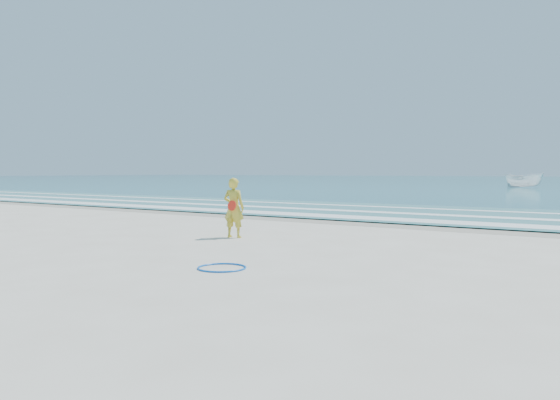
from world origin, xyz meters
The scene contains 9 objects.
ground centered at (0.00, 0.00, 0.00)m, with size 400.00×400.00×0.00m, color silver.
wet_sand centered at (0.00, 9.00, 0.00)m, with size 400.00×2.40×0.00m, color #B2A893.
shallow centered at (0.00, 14.00, 0.04)m, with size 400.00×10.00×0.01m, color #59B7AD.
foam_near centered at (0.00, 10.30, 0.05)m, with size 400.00×1.40×0.01m, color white.
foam_mid centered at (0.00, 13.20, 0.05)m, with size 400.00×0.90×0.01m, color white.
foam_far centered at (0.00, 16.50, 0.05)m, with size 400.00×0.60×0.01m, color white.
hoop centered at (1.84, -0.60, 0.02)m, with size 0.90×0.90×0.03m, color blue.
boat centered at (-2.80, 54.18, 0.85)m, with size 1.58×4.20×1.62m, color white.
woman centered at (-0.94, 3.17, 0.80)m, with size 0.66×0.50×1.60m.
Camera 1 is at (8.26, -8.17, 1.77)m, focal length 35.00 mm.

